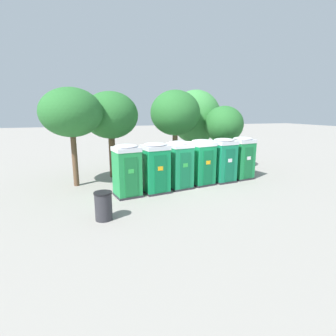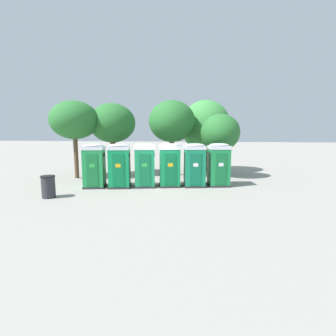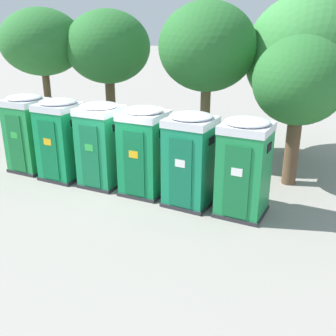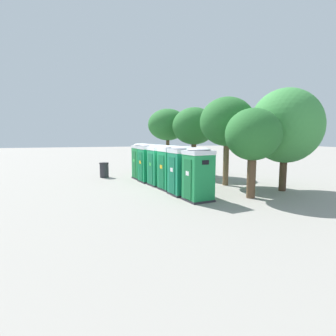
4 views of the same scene
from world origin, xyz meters
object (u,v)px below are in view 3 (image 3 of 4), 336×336
portapotty_0 (28,133)px  portapotty_5 (244,167)px  street_tree_2 (300,82)px  street_tree_1 (301,56)px  portapotty_2 (101,144)px  portapotty_3 (144,151)px  street_tree_0 (108,48)px  portapotty_4 (190,159)px  portapotty_1 (61,139)px  street_tree_3 (207,48)px  street_tree_4 (42,43)px

portapotty_0 → portapotty_5: 7.29m
street_tree_2 → street_tree_1: bearing=109.7°
portapotty_2 → portapotty_3: size_ratio=1.00×
portapotty_2 → street_tree_1: 7.54m
portapotty_3 → portapotty_5: size_ratio=1.00×
portapotty_0 → street_tree_0: bearing=93.6°
portapotty_4 → portapotty_5: (1.43, 0.31, 0.00)m
portapotty_4 → street_tree_1: (0.69, 5.76, 2.32)m
portapotty_2 → street_tree_0: size_ratio=0.49×
street_tree_1 → portapotty_5: bearing=-82.3°
portapotty_1 → portapotty_4: size_ratio=1.00×
portapotty_3 → street_tree_3: street_tree_3 is taller
portapotty_4 → portapotty_5: size_ratio=1.00×
portapotty_3 → portapotty_1: bearing=-167.1°
portapotty_3 → portapotty_4: bearing=6.9°
street_tree_4 → street_tree_2: bearing=8.1°
portapotty_0 → street_tree_2: 8.63m
street_tree_0 → street_tree_2: bearing=-0.4°
portapotty_3 → portapotty_5: bearing=9.6°
portapotty_2 → portapotty_4: same height
portapotty_5 → street_tree_4: bearing=172.0°
portapotty_0 → portapotty_2: 2.92m
street_tree_1 → street_tree_3: 3.31m
portapotty_5 → street_tree_0: (-7.43, 2.80, 2.49)m
portapotty_0 → street_tree_1: bearing=46.4°
street_tree_0 → street_tree_3: (4.26, 0.41, 0.13)m
portapotty_5 → portapotty_3: bearing=-170.4°
street_tree_4 → portapotty_5: bearing=-8.0°
portapotty_2 → portapotty_3: same height
street_tree_2 → street_tree_4: 9.95m
portapotty_0 → portapotty_1: 1.46m
portapotty_1 → portapotty_3: same height
street_tree_0 → street_tree_1: (6.69, 2.64, -0.18)m
portapotty_0 → street_tree_4: street_tree_4 is taller
portapotty_1 → street_tree_2: 7.33m
portapotty_5 → street_tree_3: 5.22m
portapotty_0 → street_tree_4: (-2.41, 2.67, 2.67)m
portapotty_1 → portapotty_4: (4.29, 0.83, 0.00)m
portapotty_5 → street_tree_4: street_tree_4 is taller
portapotty_1 → portapotty_3: size_ratio=1.00×
portapotty_0 → street_tree_4: size_ratio=0.48×
portapotty_5 → portapotty_1: bearing=-168.8°
street_tree_4 → street_tree_0: bearing=33.9°
portapotty_0 → street_tree_2: (7.40, 4.06, 1.81)m
street_tree_3 → street_tree_1: bearing=42.5°
portapotty_1 → portapotty_5: (5.72, 1.14, 0.00)m
portapotty_1 → street_tree_4: size_ratio=0.48×
portapotty_1 → portapotty_5: 5.83m
portapotty_2 → street_tree_2: 6.02m
portapotty_1 → street_tree_2: bearing=33.1°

